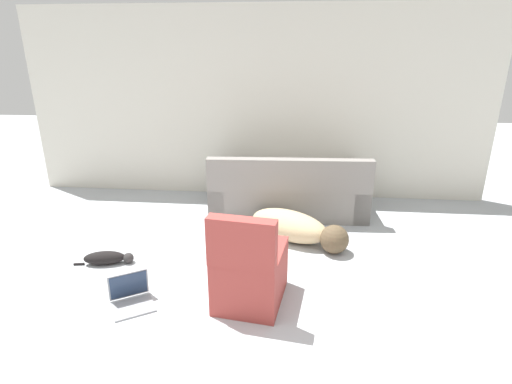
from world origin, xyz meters
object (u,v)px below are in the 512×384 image
at_px(couch, 288,193).
at_px(side_chair, 250,271).
at_px(dog, 296,228).
at_px(laptop_open, 130,294).
at_px(cat, 107,258).

height_order(couch, side_chair, side_chair).
distance_m(dog, laptop_open, 1.89).
bearing_deg(laptop_open, side_chair, -24.55).
relative_size(dog, cat, 2.24).
height_order(dog, laptop_open, dog).
height_order(dog, side_chair, side_chair).
bearing_deg(laptop_open, dog, 11.33).
relative_size(couch, laptop_open, 4.51).
relative_size(cat, side_chair, 0.68).
relative_size(dog, side_chair, 1.52).
distance_m(laptop_open, side_chair, 1.02).
bearing_deg(couch, dog, 94.80).
relative_size(couch, side_chair, 2.33).
relative_size(dog, laptop_open, 2.95).
relative_size(couch, dog, 1.53).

